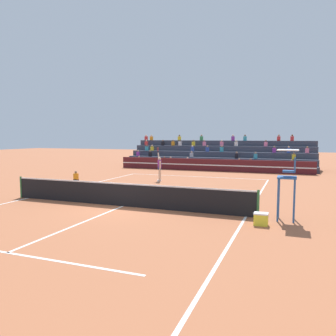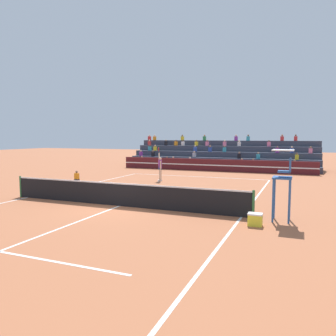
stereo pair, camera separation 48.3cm
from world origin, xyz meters
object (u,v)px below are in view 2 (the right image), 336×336
object	(u,v)px
ball_kid_courtside	(77,178)
umpire_chair	(283,175)
equipment_cooler	(255,219)
tennis_player	(160,167)
tennis_ball	(147,190)

from	to	relation	value
ball_kid_courtside	umpire_chair	bearing A→B (deg)	-21.64
equipment_cooler	tennis_player	bearing A→B (deg)	129.55
umpire_chair	ball_kid_courtside	size ratio (longest dim) A/B	3.16
tennis_player	equipment_cooler	world-z (taller)	tennis_player
ball_kid_courtside	tennis_player	world-z (taller)	tennis_player
ball_kid_courtside	tennis_ball	bearing A→B (deg)	-10.66
tennis_player	tennis_ball	xyz separation A→B (m)	(1.00, -4.15, -0.95)
tennis_player	equipment_cooler	distance (m)	12.34
tennis_ball	equipment_cooler	bearing A→B (deg)	-38.00
umpire_chair	equipment_cooler	world-z (taller)	umpire_chair
umpire_chair	equipment_cooler	xyz separation A→B (m)	(-0.85, -1.07, -1.49)
ball_kid_courtside	tennis_player	xyz separation A→B (m)	(4.87, 3.05, 0.66)
umpire_chair	tennis_ball	bearing A→B (deg)	150.92
tennis_player	equipment_cooler	bearing A→B (deg)	-50.45
umpire_chair	tennis_ball	size ratio (longest dim) A/B	39.26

